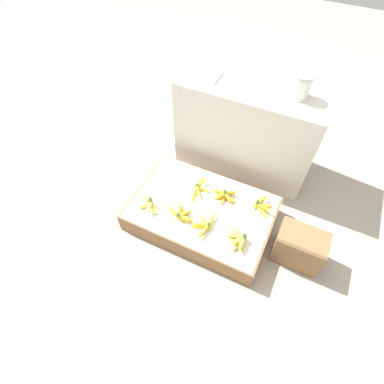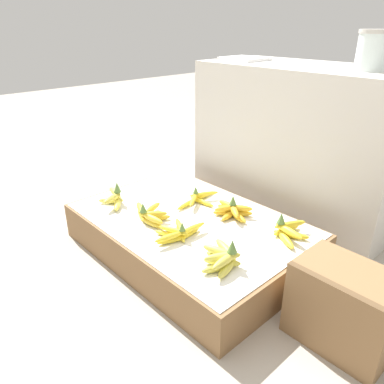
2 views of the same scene
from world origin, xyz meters
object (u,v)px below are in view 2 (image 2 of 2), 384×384
Objects in this scene: banana_bunch_front_midleft at (150,215)px; banana_bunch_front_right at (224,258)px; banana_bunch_front_left at (115,197)px; foam_tray_white at (245,59)px; banana_bunch_front_midright at (179,233)px; banana_bunch_middle_right at (288,230)px; glass_jar at (373,50)px; banana_bunch_middle_midleft at (198,198)px; wooden_crate at (344,307)px; banana_bunch_middle_midright at (232,210)px.

banana_bunch_front_midleft is 1.22× the size of banana_bunch_front_right.
foam_tray_white is at bearing 86.71° from banana_bunch_front_left.
banana_bunch_front_right is at bearing -0.98° from banana_bunch_front_midleft.
banana_bunch_front_midright is 0.45m from banana_bunch_middle_right.
foam_tray_white reaches higher than banana_bunch_front_midleft.
banana_bunch_middle_right is 0.87m from glass_jar.
banana_bunch_front_midleft is at bearing 4.50° from banana_bunch_front_left.
banana_bunch_front_midright reaches higher than banana_bunch_middle_midleft.
banana_bunch_middle_right is (0.51, 0.34, 0.00)m from banana_bunch_front_midleft.
wooden_crate is 1.19× the size of banana_bunch_middle_midleft.
banana_bunch_front_right is at bearing -52.82° from banana_bunch_middle_midright.
banana_bunch_front_right is 1.17× the size of glass_jar.
banana_bunch_front_right is at bearing -158.23° from wooden_crate.
banana_bunch_middle_midright is at bearing 4.03° from banana_bunch_middle_midleft.
banana_bunch_front_left is at bearing -93.29° from foam_tray_white.
foam_tray_white reaches higher than banana_bunch_middle_right.
banana_bunch_front_midright is at bearing -64.50° from foam_tray_white.
foam_tray_white is (-0.69, -0.03, -0.08)m from glass_jar.
glass_jar reaches higher than banana_bunch_middle_right.
banana_bunch_middle_midright is at bearing -51.97° from foam_tray_white.
foam_tray_white is at bearing 103.60° from banana_bunch_front_midleft.
wooden_crate is 1.71× the size of banana_bunch_middle_right.
banana_bunch_middle_right is at bearing 82.58° from banana_bunch_front_right.
glass_jar is at bearing 61.22° from banana_bunch_front_midleft.
banana_bunch_front_left reaches higher than banana_bunch_middle_right.
banana_bunch_middle_midright is at bearing -114.06° from glass_jar.
banana_bunch_front_left is 1.20× the size of glass_jar.
banana_bunch_middle_right is at bearing -36.16° from foam_tray_white.
banana_bunch_middle_midleft is 1.35× the size of banana_bunch_middle_midright.
banana_bunch_front_right is 0.89× the size of foam_tray_white.
banana_bunch_middle_right is 0.86× the size of foam_tray_white.
banana_bunch_front_right is (0.46, -0.01, 0.00)m from banana_bunch_front_midleft.
wooden_crate is 0.88m from banana_bunch_front_midleft.
wooden_crate is 0.86m from banana_bunch_middle_midleft.
banana_bunch_front_left is 0.92× the size of foam_tray_white.
banana_bunch_middle_midright is at bearing 53.24° from banana_bunch_front_midleft.
banana_bunch_front_right reaches higher than banana_bunch_front_midleft.
wooden_crate is at bearing 21.77° from banana_bunch_front_right.
banana_bunch_front_midleft is 1.42× the size of glass_jar.
foam_tray_white is (-0.67, 0.87, 0.60)m from banana_bunch_front_right.
banana_bunch_front_midleft is 0.46m from banana_bunch_front_right.
glass_jar is at bearing 65.94° from banana_bunch_middle_midright.
banana_bunch_middle_right is at bearing 6.62° from banana_bunch_middle_midright.
banana_bunch_front_right is 0.72× the size of banana_bunch_middle_midleft.
banana_bunch_front_left is at bearing -175.50° from banana_bunch_front_midleft.
banana_bunch_front_left reaches higher than wooden_crate.
banana_bunch_middle_midright is at bearing 33.73° from banana_bunch_front_left.
foam_tray_white is at bearing -177.72° from glass_jar.
wooden_crate is 1.93× the size of glass_jar.
banana_bunch_front_right is (0.26, -0.01, 0.01)m from banana_bunch_front_midright.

